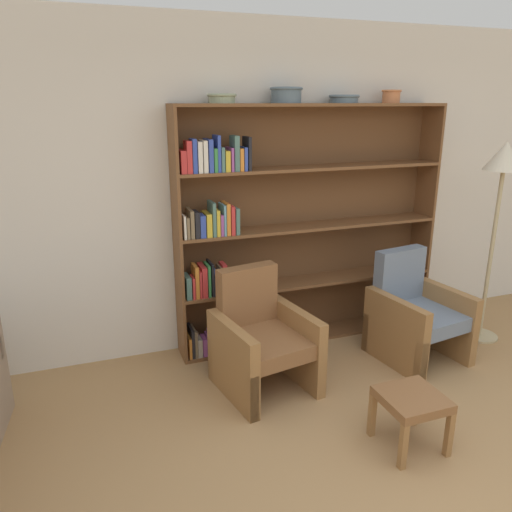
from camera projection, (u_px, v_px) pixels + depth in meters
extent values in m
cube|color=silver|center=(290.00, 187.00, 4.40)|extent=(12.00, 0.06, 2.75)
cube|color=brown|center=(177.00, 240.00, 3.99)|extent=(0.02, 0.30, 2.09)
cube|color=brown|center=(423.00, 217.00, 4.76)|extent=(0.02, 0.30, 2.09)
cube|color=brown|center=(315.00, 105.00, 4.07)|extent=(2.34, 0.30, 0.03)
cube|color=brown|center=(308.00, 334.00, 4.68)|extent=(2.34, 0.30, 0.03)
cube|color=brown|center=(304.00, 224.00, 4.50)|extent=(2.34, 0.01, 2.09)
cube|color=orange|center=(188.00, 345.00, 4.25)|extent=(0.02, 0.20, 0.18)
cube|color=black|center=(191.00, 341.00, 4.24)|extent=(0.02, 0.19, 0.25)
cube|color=#7F6B4C|center=(194.00, 341.00, 4.26)|extent=(0.02, 0.20, 0.24)
cube|color=#B2A899|center=(198.00, 344.00, 4.28)|extent=(0.04, 0.20, 0.16)
cube|color=#994C99|center=(204.00, 345.00, 4.26)|extent=(0.04, 0.12, 0.16)
cube|color=#994C99|center=(207.00, 344.00, 4.27)|extent=(0.02, 0.14, 0.18)
cube|color=#994C99|center=(210.00, 342.00, 4.28)|extent=(0.02, 0.15, 0.20)
cube|color=#7F6B4C|center=(214.00, 342.00, 4.31)|extent=(0.04, 0.17, 0.18)
cube|color=black|center=(218.00, 339.00, 4.33)|extent=(0.03, 0.20, 0.21)
cube|color=white|center=(222.00, 338.00, 4.33)|extent=(0.04, 0.18, 0.22)
cube|color=brown|center=(309.00, 281.00, 4.52)|extent=(2.34, 0.30, 0.02)
cube|color=#4C756B|center=(187.00, 286.00, 4.08)|extent=(0.04, 0.18, 0.19)
cube|color=red|center=(193.00, 287.00, 4.07)|extent=(0.02, 0.12, 0.18)
cube|color=orange|center=(195.00, 281.00, 4.09)|extent=(0.03, 0.16, 0.27)
cube|color=red|center=(199.00, 284.00, 4.08)|extent=(0.02, 0.12, 0.23)
cube|color=red|center=(202.00, 280.00, 4.12)|extent=(0.04, 0.19, 0.25)
cube|color=#388C47|center=(207.00, 279.00, 4.12)|extent=(0.02, 0.16, 0.27)
cube|color=black|center=(210.00, 278.00, 4.14)|extent=(0.02, 0.20, 0.28)
cube|color=#334CB2|center=(215.00, 282.00, 4.16)|extent=(0.04, 0.18, 0.19)
cube|color=#7F6B4C|center=(220.00, 280.00, 4.15)|extent=(0.02, 0.15, 0.24)
cube|color=red|center=(223.00, 278.00, 4.15)|extent=(0.04, 0.14, 0.26)
cube|color=#4C756B|center=(227.00, 281.00, 4.21)|extent=(0.04, 0.20, 0.18)
cube|color=brown|center=(311.00, 226.00, 4.37)|extent=(2.34, 0.30, 0.02)
cube|color=white|center=(184.00, 227.00, 3.91)|extent=(0.02, 0.13, 0.19)
cube|color=#7F6B4C|center=(186.00, 227.00, 3.93)|extent=(0.02, 0.17, 0.17)
cube|color=#7F6B4C|center=(190.00, 223.00, 3.95)|extent=(0.03, 0.20, 0.22)
cube|color=black|center=(196.00, 224.00, 3.94)|extent=(0.04, 0.14, 0.21)
cube|color=#334CB2|center=(201.00, 225.00, 3.96)|extent=(0.04, 0.15, 0.18)
cube|color=gold|center=(207.00, 224.00, 4.00)|extent=(0.04, 0.20, 0.19)
cube|color=#4C756B|center=(212.00, 218.00, 3.99)|extent=(0.03, 0.18, 0.27)
cube|color=gold|center=(216.00, 222.00, 4.01)|extent=(0.03, 0.17, 0.21)
cube|color=#994C99|center=(220.00, 225.00, 4.01)|extent=(0.02, 0.13, 0.17)
cube|color=#669EB2|center=(222.00, 219.00, 4.03)|extent=(0.02, 0.18, 0.25)
cube|color=orange|center=(226.00, 218.00, 4.04)|extent=(0.03, 0.19, 0.26)
cube|color=red|center=(230.00, 219.00, 4.05)|extent=(0.03, 0.19, 0.23)
cube|color=#4C756B|center=(236.00, 221.00, 4.04)|extent=(0.03, 0.12, 0.21)
cube|color=brown|center=(313.00, 168.00, 4.22)|extent=(2.34, 0.30, 0.02)
cube|color=red|center=(181.00, 161.00, 3.79)|extent=(0.04, 0.20, 0.17)
cube|color=red|center=(188.00, 157.00, 3.77)|extent=(0.04, 0.13, 0.24)
cube|color=#334CB2|center=(193.00, 156.00, 3.78)|extent=(0.03, 0.13, 0.26)
cube|color=white|center=(198.00, 157.00, 3.82)|extent=(0.03, 0.19, 0.23)
cube|color=white|center=(204.00, 156.00, 3.82)|extent=(0.03, 0.15, 0.24)
cube|color=#334CB2|center=(208.00, 155.00, 3.85)|extent=(0.03, 0.20, 0.25)
cube|color=#388C47|center=(213.00, 160.00, 3.86)|extent=(0.03, 0.18, 0.18)
cube|color=#334CB2|center=(217.00, 153.00, 3.85)|extent=(0.02, 0.17, 0.28)
cube|color=#4C756B|center=(220.00, 159.00, 3.88)|extent=(0.03, 0.18, 0.19)
cube|color=gold|center=(226.00, 161.00, 3.87)|extent=(0.04, 0.13, 0.16)
cube|color=#994C99|center=(229.00, 159.00, 3.91)|extent=(0.02, 0.19, 0.18)
cube|color=#4C756B|center=(235.00, 153.00, 3.89)|extent=(0.04, 0.15, 0.27)
cube|color=orange|center=(240.00, 159.00, 3.91)|extent=(0.03, 0.14, 0.17)
cube|color=#334CB2|center=(243.00, 158.00, 3.94)|extent=(0.03, 0.17, 0.18)
cube|color=black|center=(247.00, 153.00, 3.94)|extent=(0.02, 0.17, 0.26)
cylinder|color=gray|center=(222.00, 99.00, 3.79)|extent=(0.20, 0.20, 0.07)
torus|color=gray|center=(222.00, 95.00, 3.79)|extent=(0.23, 0.23, 0.02)
cylinder|color=slate|center=(286.00, 96.00, 3.96)|extent=(0.24, 0.24, 0.12)
torus|color=slate|center=(286.00, 89.00, 3.94)|extent=(0.26, 0.26, 0.02)
cylinder|color=slate|center=(344.00, 99.00, 4.14)|extent=(0.23, 0.23, 0.06)
torus|color=slate|center=(344.00, 96.00, 4.13)|extent=(0.26, 0.26, 0.02)
cylinder|color=#C67547|center=(391.00, 97.00, 4.28)|extent=(0.15, 0.15, 0.11)
torus|color=#C67547|center=(392.00, 91.00, 4.27)|extent=(0.17, 0.17, 0.02)
cube|color=olive|center=(320.00, 376.00, 3.66)|extent=(0.08, 0.08, 0.35)
cube|color=olive|center=(252.00, 398.00, 3.39)|extent=(0.08, 0.08, 0.35)
cube|color=olive|center=(276.00, 342.00, 4.16)|extent=(0.08, 0.08, 0.35)
cube|color=olive|center=(214.00, 359.00, 3.89)|extent=(0.08, 0.08, 0.35)
cube|color=brown|center=(265.00, 343.00, 3.71)|extent=(0.58, 0.71, 0.12)
cube|color=brown|center=(247.00, 296.00, 3.86)|extent=(0.49, 0.20, 0.49)
cube|color=olive|center=(296.00, 344.00, 3.87)|extent=(0.20, 0.68, 0.59)
cube|color=olive|center=(232.00, 362.00, 3.61)|extent=(0.20, 0.68, 0.59)
cube|color=olive|center=(471.00, 346.00, 4.10)|extent=(0.08, 0.08, 0.35)
cube|color=olive|center=(421.00, 363.00, 3.84)|extent=(0.08, 0.08, 0.35)
cube|color=olive|center=(416.00, 319.00, 4.61)|extent=(0.08, 0.08, 0.35)
cube|color=olive|center=(368.00, 332.00, 4.35)|extent=(0.08, 0.08, 0.35)
cube|color=slate|center=(420.00, 317.00, 4.17)|extent=(0.57, 0.70, 0.12)
cube|color=slate|center=(399.00, 276.00, 4.32)|extent=(0.49, 0.19, 0.49)
cube|color=olive|center=(443.00, 319.00, 4.32)|extent=(0.18, 0.68, 0.59)
cube|color=olive|center=(394.00, 333.00, 4.07)|extent=(0.18, 0.68, 0.59)
cylinder|color=tan|center=(479.00, 335.00, 4.66)|extent=(0.32, 0.32, 0.02)
cylinder|color=tan|center=(491.00, 257.00, 4.43)|extent=(0.04, 0.04, 1.53)
cone|color=beige|center=(505.00, 156.00, 4.17)|extent=(0.34, 0.34, 0.24)
cube|color=olive|center=(372.00, 415.00, 3.24)|extent=(0.04, 0.04, 0.30)
cube|color=olive|center=(415.00, 405.00, 3.35)|extent=(0.04, 0.04, 0.30)
cube|color=olive|center=(403.00, 447.00, 2.94)|extent=(0.04, 0.04, 0.30)
cube|color=olive|center=(449.00, 434.00, 3.05)|extent=(0.04, 0.04, 0.30)
cube|color=brown|center=(412.00, 399.00, 3.09)|extent=(0.37, 0.37, 0.06)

